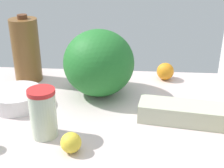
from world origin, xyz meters
TOP-DOWN VIEW (x-y plane):
  - countertop at (0.00, 0.00)cm, footprint 120.00×76.00cm
  - tumbler_cup at (20.21, 19.74)cm, footprint 8.70×8.70cm
  - mixing_bowl at (36.27, 0.60)cm, footprint 19.98×19.98cm
  - egg_carton at (-25.61, 7.47)cm, footprint 32.33×14.64cm
  - watermelon at (6.21, -12.45)cm, footprint 28.25×28.25cm
  - chocolate_milk_jug at (39.65, -24.04)cm, footprint 11.94×11.94cm
  - lemon_near_front at (10.04, 27.63)cm, footprint 6.28×6.28cm
  - orange_far_back at (-21.97, -29.11)cm, footprint 7.73×7.73cm

SIDE VIEW (x-z plane):
  - countertop at x=0.00cm, z-range 0.00..3.00cm
  - mixing_bowl at x=36.27cm, z-range 3.00..9.08cm
  - lemon_near_front at x=10.04cm, z-range 3.00..9.28cm
  - egg_carton at x=-25.61cm, z-range 3.00..9.47cm
  - orange_far_back at x=-21.97cm, z-range 3.00..10.73cm
  - tumbler_cup at x=20.21cm, z-range 3.04..19.41cm
  - watermelon at x=6.21cm, z-range 3.00..29.71cm
  - chocolate_milk_jug at x=39.65cm, z-range 2.22..31.84cm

